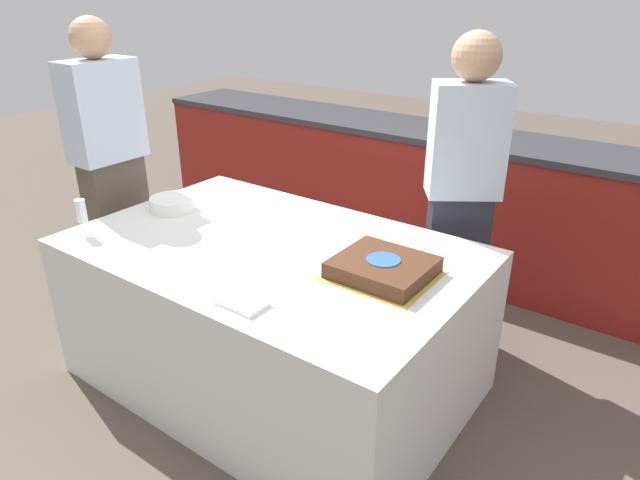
% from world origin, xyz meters
% --- Properties ---
extents(ground_plane, '(14.00, 14.00, 0.00)m').
position_xyz_m(ground_plane, '(0.00, 0.00, 0.00)').
color(ground_plane, brown).
extents(back_counter, '(4.40, 0.58, 0.92)m').
position_xyz_m(back_counter, '(0.00, 1.65, 0.46)').
color(back_counter, maroon).
rests_on(back_counter, ground_plane).
extents(dining_table, '(1.78, 1.15, 0.72)m').
position_xyz_m(dining_table, '(0.00, 0.00, 0.36)').
color(dining_table, silver).
rests_on(dining_table, ground_plane).
extents(cake, '(0.40, 0.37, 0.07)m').
position_xyz_m(cake, '(0.54, 0.05, 0.76)').
color(cake, gold).
rests_on(cake, dining_table).
extents(plate_stack, '(0.23, 0.23, 0.07)m').
position_xyz_m(plate_stack, '(-0.68, 0.04, 0.76)').
color(plate_stack, white).
rests_on(plate_stack, dining_table).
extents(wine_glass, '(0.06, 0.06, 0.17)m').
position_xyz_m(wine_glass, '(-0.77, -0.41, 0.83)').
color(wine_glass, white).
rests_on(wine_glass, dining_table).
extents(side_plate_near_cake, '(0.19, 0.19, 0.00)m').
position_xyz_m(side_plate_near_cake, '(0.47, 0.36, 0.73)').
color(side_plate_near_cake, white).
rests_on(side_plate_near_cake, dining_table).
extents(utensil_pile, '(0.18, 0.11, 0.02)m').
position_xyz_m(utensil_pile, '(0.25, -0.44, 0.73)').
color(utensil_pile, white).
rests_on(utensil_pile, dining_table).
extents(person_cutting_cake, '(0.40, 0.36, 1.60)m').
position_xyz_m(person_cutting_cake, '(0.54, 0.79, 0.85)').
color(person_cutting_cake, '#282833').
rests_on(person_cutting_cake, ground_plane).
extents(person_seated_left, '(0.20, 0.38, 1.64)m').
position_xyz_m(person_seated_left, '(-1.11, 0.00, 0.85)').
color(person_seated_left, '#4C4238').
rests_on(person_seated_left, ground_plane).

